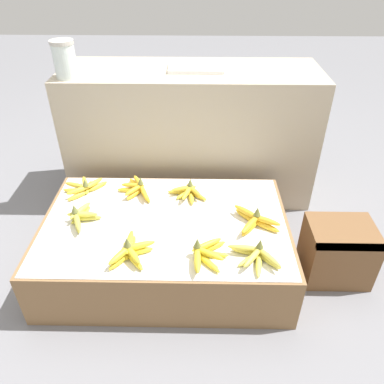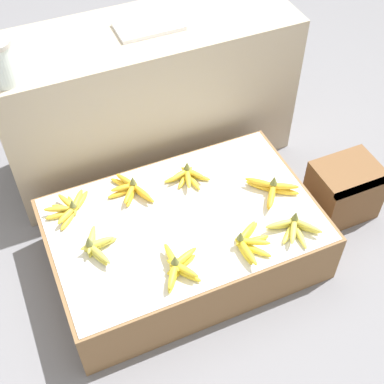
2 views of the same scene
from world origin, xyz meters
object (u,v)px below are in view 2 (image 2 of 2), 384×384
Objects in this scene: banana_bunch_middle_left at (96,246)px; glass_jar at (0,62)px; banana_bunch_back_midleft at (130,190)px; foam_tray_white at (149,26)px; banana_bunch_front_right at (294,227)px; banana_bunch_front_midleft at (178,266)px; banana_bunch_back_left at (68,208)px; banana_bunch_front_midright at (249,243)px; banana_bunch_back_midright at (188,176)px; wooden_crate at (344,190)px; banana_bunch_middle_right at (272,189)px.

glass_jar is (-0.13, 0.55, 0.55)m from banana_bunch_middle_left.
foam_tray_white is (0.29, 0.47, 0.47)m from banana_bunch_back_midleft.
banana_bunch_front_right is 1.32m from glass_jar.
banana_bunch_front_midleft is at bearing -63.02° from glass_jar.
banana_bunch_back_left is (-0.31, 0.46, -0.00)m from banana_bunch_front_midleft.
banana_bunch_back_midleft is (-0.34, 0.46, 0.00)m from banana_bunch_front_midright.
banana_bunch_back_midright is 0.70× the size of foam_tray_white.
wooden_crate is at bearing -12.26° from banana_bunch_back_left.
banana_bunch_front_midleft reaches higher than banana_bunch_back_midright.
banana_bunch_back_midright is 0.90m from glass_jar.
banana_bunch_middle_right reaches higher than banana_bunch_middle_left.
banana_bunch_back_midleft is (-0.57, 0.25, -0.00)m from banana_bunch_middle_right.
banana_bunch_front_midleft is 0.49m from banana_bunch_back_midright.
banana_bunch_middle_right is (-0.40, 0.02, 0.17)m from wooden_crate.
glass_jar reaches higher than banana_bunch_back_midright.
banana_bunch_back_left is at bearing 163.15° from banana_bunch_middle_right.
foam_tray_white reaches higher than wooden_crate.
banana_bunch_back_midleft is at bearing 139.59° from banana_bunch_front_right.
banana_bunch_front_midleft reaches higher than banana_bunch_middle_left.
foam_tray_white is at bearing 58.01° from banana_bunch_back_midleft.
banana_bunch_back_midright is at bearing 143.65° from banana_bunch_middle_right.
banana_bunch_middle_right is at bearing -31.57° from glass_jar.
banana_bunch_middle_right is 0.88m from banana_bunch_back_left.
banana_bunch_back_left and banana_bunch_back_midright have the same top height.
banana_bunch_middle_left reaches higher than banana_bunch_back_midleft.
banana_bunch_front_midright reaches higher than banana_bunch_front_right.
banana_bunch_front_midright is 1.04m from foam_tray_white.
foam_tray_white reaches higher than banana_bunch_back_left.
banana_bunch_middle_right is (0.79, -0.01, 0.00)m from banana_bunch_middle_left.
wooden_crate is at bearing 11.53° from banana_bunch_front_midleft.
foam_tray_white is at bearing 12.78° from glass_jar.
banana_bunch_front_right is at bearing -74.67° from foam_tray_white.
glass_jar is (-0.39, 0.77, 0.55)m from banana_bunch_front_midleft.
banana_bunch_middle_left is at bearing 163.34° from banana_bunch_front_right.
banana_bunch_back_midright is at bearing -3.32° from banana_bunch_back_left.
glass_jar is (-0.08, 0.31, 0.55)m from banana_bunch_back_left.
banana_bunch_middle_left is 0.98× the size of banana_bunch_back_midleft.
banana_bunch_back_midright is (0.49, 0.21, -0.00)m from banana_bunch_middle_left.
foam_tray_white is at bearing 105.33° from banana_bunch_front_right.
foam_tray_white is (0.56, 0.46, 0.47)m from banana_bunch_back_left.
banana_bunch_middle_right is at bearing -0.91° from banana_bunch_middle_left.
foam_tray_white reaches higher than banana_bunch_front_midleft.
banana_bunch_front_midleft is (-0.93, -0.19, 0.17)m from wooden_crate.
banana_bunch_back_midleft is 1.07× the size of banana_bunch_back_midright.
glass_jar is at bearing 148.43° from banana_bunch_middle_right.
banana_bunch_middle_right reaches higher than banana_bunch_front_midright.
banana_bunch_front_midright is 1.18× the size of glass_jar.
banana_bunch_middle_left is at bearing -156.68° from banana_bunch_back_midright.
banana_bunch_middle_left is 1.19× the size of glass_jar.
banana_bunch_front_midright is 0.99× the size of banana_bunch_back_left.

